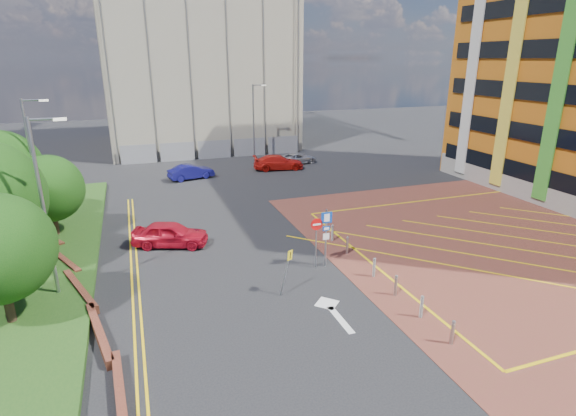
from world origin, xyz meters
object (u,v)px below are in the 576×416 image
tree_c (49,189)px  sign_cluster (323,232)px  lamp_left_near (44,202)px  tree_d (1,170)px  car_blue_back (191,172)px  warning_sign (287,267)px  car_red_left (170,234)px  car_silver_back (298,158)px  lamp_left_far (33,159)px  lamp_back (254,119)px  car_red_back (278,162)px

tree_c → sign_cluster: (13.80, -9.02, -1.24)m
tree_c → lamp_left_near: 8.20m
tree_d → sign_cluster: (16.80, -12.02, -1.92)m
lamp_left_near → car_blue_back: bearing=66.2°
tree_c → warning_sign: bearing=-45.4°
tree_d → car_blue_back: (12.79, 8.77, -3.19)m
tree_c → car_red_left: tree_c is taller
sign_cluster → car_red_left: 9.24m
car_silver_back → car_blue_back: bearing=89.3°
tree_d → car_red_left: tree_d is taller
lamp_left_near → lamp_left_far: 10.20m
car_red_left → lamp_left_near: bearing=149.7°
lamp_back → car_red_back: lamp_back is taller
sign_cluster → car_red_left: (-7.30, 5.53, -1.21)m
tree_c → lamp_back: (17.58, 18.00, 1.17)m
lamp_left_near → car_silver_back: 30.49m
sign_cluster → car_red_left: bearing=142.8°
warning_sign → lamp_back: bearing=77.4°
warning_sign → car_red_left: (-4.57, 7.73, -0.69)m
lamp_left_far → car_blue_back: 15.03m
sign_cluster → warning_sign: 3.54m
sign_cluster → car_blue_back: 21.20m
sign_cluster → car_silver_back: bearing=72.4°
tree_c → lamp_left_far: lamp_left_far is taller
tree_c → lamp_back: lamp_back is taller
warning_sign → car_silver_back: size_ratio=0.55×
warning_sign → tree_c: bearing=134.6°
lamp_left_near → sign_cluster: bearing=-4.6°
tree_c → lamp_back: bearing=45.7°
car_red_left → lamp_left_far: bearing=73.4°
warning_sign → car_silver_back: 27.66m
tree_c → tree_d: bearing=135.0°
tree_c → tree_d: (-3.00, 3.00, 0.68)m
tree_d → lamp_left_far: (2.08, -1.00, 0.79)m
car_red_left → car_red_back: 20.14m
tree_c → car_silver_back: size_ratio=1.21×
tree_d → lamp_left_near: size_ratio=0.76×
warning_sign → car_red_back: warning_sign is taller
tree_c → car_red_left: (6.50, -3.48, -2.45)m
car_red_left → tree_d: bearing=75.5°
lamp_back → car_blue_back: (-7.79, -6.23, -3.68)m
tree_c → warning_sign: 15.85m
sign_cluster → warning_sign: (-2.73, -2.20, -0.52)m
tree_d → car_blue_back: size_ratio=1.48×
tree_c → sign_cluster: size_ratio=1.53×
lamp_left_far → car_red_left: bearing=-36.5°
lamp_back → car_silver_back: 6.35m
lamp_left_near → car_red_left: (5.42, 4.52, -3.92)m
car_red_back → car_silver_back: 3.28m
warning_sign → car_red_back: size_ratio=0.45×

